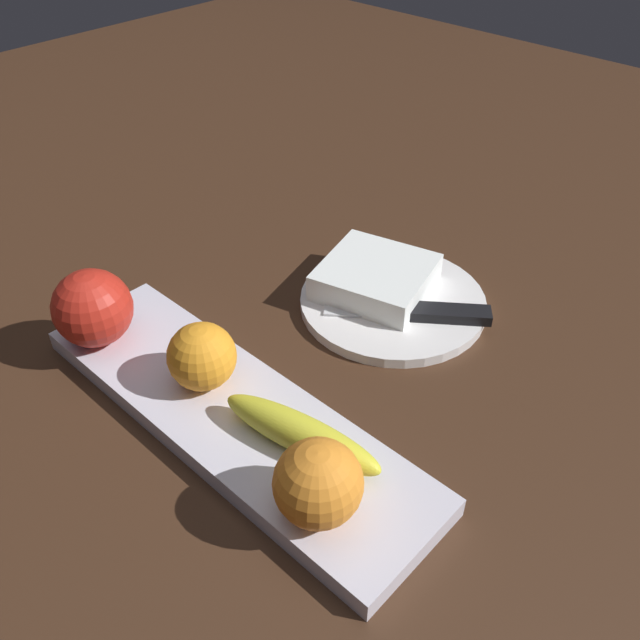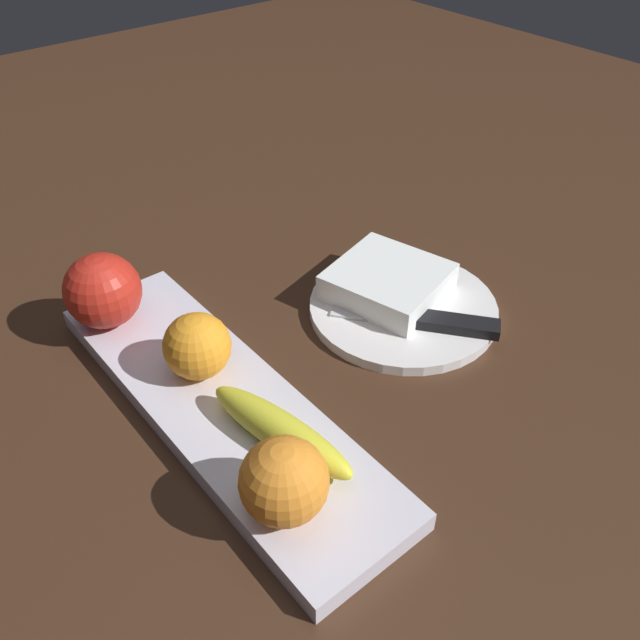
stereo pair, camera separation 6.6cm
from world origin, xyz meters
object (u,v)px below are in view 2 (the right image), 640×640
Objects in this scene: knife at (442,323)px; apple at (103,291)px; dinner_plate at (403,308)px; banana at (280,430)px; orange_near_apple at (284,481)px; orange_near_banana at (197,346)px; folded_napkin at (388,282)px; fruit_tray at (221,405)px.

apple is at bearing 12.91° from knife.
apple reaches higher than dinner_plate.
dinner_plate is (0.08, -0.23, -0.03)m from banana.
orange_near_banana is (0.18, -0.03, -0.00)m from orange_near_apple.
orange_near_banana is (-0.13, -0.03, -0.01)m from apple.
orange_near_apple is 0.33× the size of dinner_plate.
dinner_plate is 1.79× the size of folded_napkin.
knife is at bearing -102.49° from fruit_tray.
banana is 0.24m from knife.
fruit_tray is at bearing 96.19° from folded_napkin.
apple reaches higher than knife.
folded_napkin reaches higher than dinner_plate.
fruit_tray is 0.15m from orange_near_apple.
orange_near_banana reaches higher than dinner_plate.
orange_near_banana is at bearing -6.99° from fruit_tray.
folded_napkin is at bearing -93.63° from orange_near_banana.
fruit_tray is 0.09m from banana.
folded_napkin is at bearing -58.81° from orange_near_apple.
banana is 0.74× the size of dinner_plate.
fruit_tray is at bearing 90.00° from dinner_plate.
orange_near_apple reaches higher than folded_napkin.
folded_napkin is at bearing -117.97° from apple.
folded_napkin reaches higher than fruit_tray.
orange_near_apple reaches higher than orange_near_banana.
orange_near_banana is 0.31× the size of dinner_plate.
folded_napkin is (0.03, 0.00, 0.02)m from dinner_plate.
banana is at bearing 58.70° from knife.
apple is at bearing 62.03° from folded_napkin.
banana is 2.21× the size of orange_near_apple.
folded_napkin is at bearing 103.85° from banana.
fruit_tray is at bearing 173.01° from orange_near_banana.
dinner_plate is 0.03m from folded_napkin.
dinner_plate is (0.00, -0.24, -0.00)m from fruit_tray.
orange_near_apple is at bearing 168.72° from fruit_tray.
apple is 0.31m from folded_napkin.
orange_near_banana is 0.55× the size of folded_napkin.
orange_near_apple reaches higher than knife.
knife is (0.03, -0.23, -0.02)m from banana.
orange_near_apple is (-0.06, 0.04, 0.02)m from banana.
apple reaches higher than folded_napkin.
fruit_tray is 6.65× the size of orange_near_banana.
orange_near_apple reaches higher than fruit_tray.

